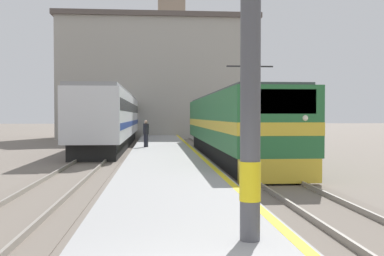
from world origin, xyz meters
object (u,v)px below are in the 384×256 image
locomotive_train (231,125)px  person_on_platform (146,133)px  catenary_mast (257,2)px  passenger_train (117,118)px  clock_tower (171,10)px

locomotive_train → person_on_platform: size_ratio=12.21×
locomotive_train → catenary_mast: (-2.57, -17.40, 2.21)m
catenary_mast → person_on_platform: catenary_mast is taller
locomotive_train → person_on_platform: (-4.65, 3.26, -0.53)m
passenger_train → clock_tower: (5.31, 22.23, 14.20)m
passenger_train → catenary_mast: bearing=-81.4°
person_on_platform → clock_tower: bearing=85.2°
catenary_mast → clock_tower: bearing=89.3°
locomotive_train → clock_tower: (-1.93, 35.74, 14.53)m
locomotive_train → passenger_train: locomotive_train is taller
clock_tower → person_on_platform: bearing=-94.8°
passenger_train → catenary_mast: (4.68, -30.91, 1.88)m
person_on_platform → clock_tower: clock_tower is taller
passenger_train → person_on_platform: passenger_train is taller
passenger_train → clock_tower: 26.91m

